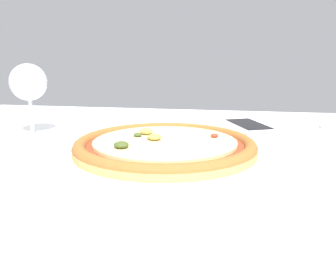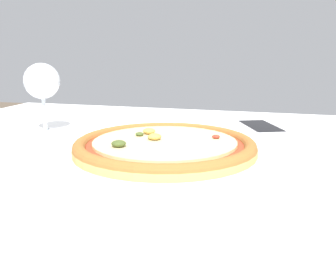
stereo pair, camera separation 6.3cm
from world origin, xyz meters
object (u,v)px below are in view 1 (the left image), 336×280
(pizza_plate, at_px, (168,147))
(wine_glass_far_left, at_px, (28,84))
(dining_table, at_px, (165,203))
(cell_phone, at_px, (248,126))

(pizza_plate, distance_m, wine_glass_far_left, 0.34)
(pizza_plate, bearing_deg, dining_table, -141.29)
(dining_table, relative_size, wine_glass_far_left, 8.45)
(dining_table, height_order, pizza_plate, pizza_plate)
(wine_glass_far_left, relative_size, cell_phone, 0.94)
(dining_table, height_order, wine_glass_far_left, wine_glass_far_left)
(pizza_plate, xyz_separation_m, wine_glass_far_left, (-0.31, 0.12, 0.09))
(pizza_plate, relative_size, wine_glass_far_left, 2.22)
(dining_table, xyz_separation_m, pizza_plate, (0.00, 0.00, 0.10))
(wine_glass_far_left, xyz_separation_m, cell_phone, (0.46, 0.15, -0.10))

